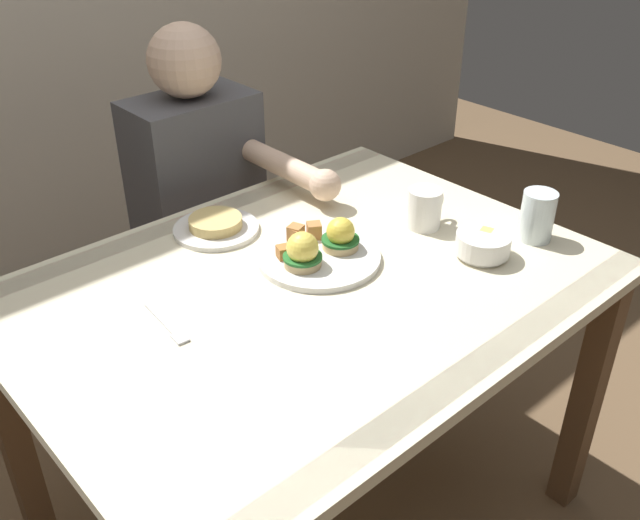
# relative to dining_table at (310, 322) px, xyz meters

# --- Properties ---
(ground_plane) EXTENTS (6.00, 6.00, 0.00)m
(ground_plane) POSITION_rel_dining_table_xyz_m (0.00, 0.00, -0.63)
(ground_plane) COLOR brown
(dining_table) EXTENTS (1.20, 0.90, 0.74)m
(dining_table) POSITION_rel_dining_table_xyz_m (0.00, 0.00, 0.00)
(dining_table) COLOR beige
(dining_table) RESTS_ON ground_plane
(eggs_benedict_plate) EXTENTS (0.27, 0.27, 0.09)m
(eggs_benedict_plate) POSITION_rel_dining_table_xyz_m (0.07, 0.05, 0.13)
(eggs_benedict_plate) COLOR white
(eggs_benedict_plate) RESTS_ON dining_table
(fruit_bowl) EXTENTS (0.12, 0.12, 0.06)m
(fruit_bowl) POSITION_rel_dining_table_xyz_m (0.35, -0.18, 0.14)
(fruit_bowl) COLOR white
(fruit_bowl) RESTS_ON dining_table
(coffee_mug) EXTENTS (0.11, 0.08, 0.09)m
(coffee_mug) POSITION_rel_dining_table_xyz_m (0.36, 0.00, 0.16)
(coffee_mug) COLOR white
(coffee_mug) RESTS_ON dining_table
(fork) EXTENTS (0.03, 0.16, 0.00)m
(fork) POSITION_rel_dining_table_xyz_m (-0.30, 0.06, 0.11)
(fork) COLOR silver
(fork) RESTS_ON dining_table
(water_glass_near) EXTENTS (0.08, 0.08, 0.12)m
(water_glass_near) POSITION_rel_dining_table_xyz_m (0.50, -0.21, 0.16)
(water_glass_near) COLOR silver
(water_glass_near) RESTS_ON dining_table
(side_plate) EXTENTS (0.20, 0.20, 0.04)m
(side_plate) POSITION_rel_dining_table_xyz_m (-0.02, 0.31, 0.12)
(side_plate) COLOR white
(side_plate) RESTS_ON dining_table
(diner_person) EXTENTS (0.34, 0.54, 1.14)m
(diner_person) POSITION_rel_dining_table_xyz_m (0.14, 0.60, 0.02)
(diner_person) COLOR #33333D
(diner_person) RESTS_ON ground_plane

